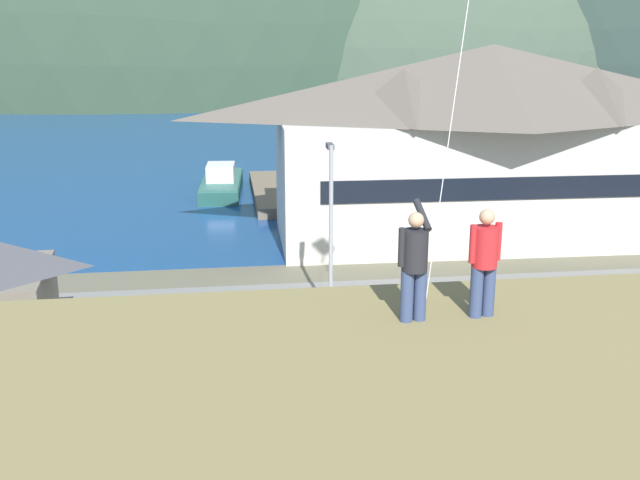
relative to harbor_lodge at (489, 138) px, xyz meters
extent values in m
plane|color=#66604C|center=(-11.68, -21.59, -5.46)|extent=(600.00, 600.00, 0.00)
cube|color=gray|center=(-11.68, -16.59, -5.41)|extent=(40.00, 20.00, 0.10)
cube|color=navy|center=(-11.68, 38.41, -5.44)|extent=(360.00, 84.00, 0.03)
ellipsoid|color=#334733|center=(-23.28, 93.80, -5.46)|extent=(105.70, 65.52, 88.65)
ellipsoid|color=#42513D|center=(18.04, 95.32, -5.46)|extent=(89.14, 65.35, 57.44)
cube|color=beige|center=(0.00, 0.08, -2.18)|extent=(22.38, 8.77, 6.56)
cube|color=black|center=(-0.09, -4.10, -1.85)|extent=(18.86, 0.51, 1.10)
pyramid|color=#60564C|center=(0.00, 0.08, 2.97)|extent=(23.73, 9.63, 3.72)
pyramid|color=#60564C|center=(-5.02, -1.26, 2.43)|extent=(4.65, 4.65, 2.60)
pyramid|color=#60564C|center=(4.96, -1.48, 2.43)|extent=(4.65, 4.65, 2.60)
cube|color=#70604C|center=(-10.48, 11.21, -5.11)|extent=(3.20, 11.99, 0.70)
cube|color=#23564C|center=(-14.15, 12.99, -5.01)|extent=(3.14, 8.29, 0.90)
cube|color=#33665B|center=(-14.15, 12.99, -4.48)|extent=(3.05, 8.04, 0.16)
cube|color=silver|center=(-14.19, 12.38, -3.85)|extent=(1.98, 2.56, 1.10)
cube|color=#A8A399|center=(-7.16, 12.23, -5.01)|extent=(2.60, 6.39, 0.90)
cube|color=#B7B2A8|center=(-7.16, 12.23, -4.48)|extent=(2.52, 6.20, 0.16)
cube|color=silver|center=(-7.12, 11.77, -3.85)|extent=(1.57, 2.00, 1.10)
cylinder|color=black|center=(0.01, -15.48, -5.04)|extent=(0.65, 0.26, 0.64)
cylinder|color=black|center=(0.14, -13.65, -5.04)|extent=(0.65, 0.26, 0.64)
cube|color=#B28923|center=(-11.16, -21.43, -4.64)|extent=(4.21, 1.82, 0.80)
cube|color=olive|center=(-11.01, -21.43, -3.89)|extent=(2.11, 1.61, 0.70)
cube|color=black|center=(-11.01, -21.43, -3.92)|extent=(2.15, 1.64, 0.32)
cylinder|color=black|center=(-12.52, -20.51, -5.04)|extent=(0.64, 0.22, 0.64)
cylinder|color=black|center=(-12.52, -22.34, -5.04)|extent=(0.64, 0.22, 0.64)
cylinder|color=black|center=(-9.79, -20.52, -5.04)|extent=(0.64, 0.22, 0.64)
cylinder|color=black|center=(-9.79, -22.35, -5.04)|extent=(0.64, 0.22, 0.64)
cube|color=silver|center=(-14.93, -16.05, -4.64)|extent=(4.30, 2.05, 0.80)
cube|color=beige|center=(-14.78, -16.06, -3.89)|extent=(2.19, 1.72, 0.70)
cube|color=black|center=(-14.78, -16.06, -3.92)|extent=(2.24, 1.76, 0.32)
cylinder|color=black|center=(-16.24, -15.05, -5.04)|extent=(0.65, 0.26, 0.64)
cylinder|color=black|center=(-16.35, -16.88, -5.04)|extent=(0.65, 0.26, 0.64)
cylinder|color=black|center=(-13.52, -15.22, -5.04)|extent=(0.65, 0.26, 0.64)
cylinder|color=black|center=(-13.63, -17.05, -5.04)|extent=(0.65, 0.26, 0.64)
cylinder|color=black|center=(-2.58, -19.00, -5.04)|extent=(0.66, 0.28, 0.64)
cylinder|color=black|center=(-2.76, -20.83, -5.04)|extent=(0.66, 0.28, 0.64)
cube|color=silver|center=(-7.17, -14.04, -4.64)|extent=(4.28, 2.00, 0.80)
cube|color=beige|center=(-7.02, -14.04, -3.89)|extent=(2.18, 1.70, 0.70)
cube|color=black|center=(-7.02, -14.04, -3.92)|extent=(2.22, 1.73, 0.32)
cylinder|color=black|center=(-8.49, -13.05, -5.04)|extent=(0.65, 0.25, 0.64)
cylinder|color=black|center=(-8.57, -14.89, -5.04)|extent=(0.65, 0.25, 0.64)
cylinder|color=black|center=(-5.76, -13.19, -5.04)|extent=(0.65, 0.25, 0.64)
cylinder|color=black|center=(-5.85, -15.02, -5.04)|extent=(0.65, 0.25, 0.64)
cube|color=#B28923|center=(-18.07, -20.89, -4.64)|extent=(4.34, 2.14, 0.80)
cube|color=olive|center=(-18.22, -20.91, -3.89)|extent=(2.23, 1.77, 0.70)
cube|color=black|center=(-18.22, -20.91, -3.92)|extent=(2.27, 1.81, 0.32)
cylinder|color=black|center=(-16.63, -21.70, -5.04)|extent=(0.66, 0.27, 0.64)
cylinder|color=black|center=(-16.78, -19.87, -5.04)|extent=(0.66, 0.27, 0.64)
cylinder|color=black|center=(-19.50, -20.09, -5.04)|extent=(0.66, 0.27, 0.64)
cylinder|color=#ADADB2|center=(-10.06, -11.09, -1.90)|extent=(0.16, 0.16, 6.92)
cube|color=#4C4C51|center=(-10.06, -10.74, 1.46)|extent=(0.24, 0.70, 0.20)
cylinder|color=#384770|center=(-11.35, -28.09, 1.87)|extent=(0.20, 0.20, 0.82)
cylinder|color=#384770|center=(-11.14, -28.06, 1.87)|extent=(0.20, 0.20, 0.82)
cylinder|color=#232328|center=(-11.24, -28.07, 2.60)|extent=(0.40, 0.40, 0.64)
sphere|color=tan|center=(-11.24, -28.07, 3.08)|extent=(0.24, 0.24, 0.24)
cylinder|color=#232328|center=(-11.10, -27.87, 3.10)|extent=(0.20, 0.57, 0.43)
cylinder|color=#232328|center=(-11.46, -28.11, 2.67)|extent=(0.11, 0.11, 0.60)
cylinder|color=#384770|center=(-10.23, -28.05, 1.87)|extent=(0.20, 0.20, 0.82)
cylinder|color=#384770|center=(-10.01, -28.01, 1.87)|extent=(0.20, 0.20, 0.82)
cylinder|color=red|center=(-10.12, -28.03, 2.60)|extent=(0.40, 0.40, 0.64)
sphere|color=tan|center=(-10.12, -28.03, 3.08)|extent=(0.24, 0.24, 0.24)
cylinder|color=red|center=(-10.34, -28.07, 2.67)|extent=(0.11, 0.11, 0.60)
cylinder|color=red|center=(-9.91, -27.99, 2.67)|extent=(0.11, 0.11, 0.60)
camera|label=1|loc=(-14.12, -38.94, 5.96)|focal=42.97mm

